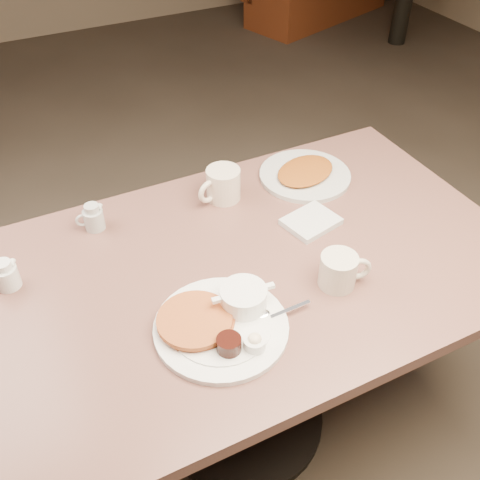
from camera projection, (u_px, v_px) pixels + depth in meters
name	position (u px, v px, depth m)	size (l,w,h in m)	color
room	(245.00, 15.00, 1.05)	(7.04, 8.04, 2.84)	#4C3F33
diner_table	(243.00, 307.00, 1.58)	(1.50, 0.90, 0.75)	#84564C
main_plate	(222.00, 320.00, 1.30)	(0.40, 0.35, 0.07)	white
coffee_mug_near	(340.00, 270.00, 1.39)	(0.14, 0.12, 0.09)	beige
napkin	(311.00, 222.00, 1.60)	(0.17, 0.15, 0.02)	silver
coffee_mug_far	(222.00, 185.00, 1.66)	(0.16, 0.13, 0.10)	#F1DFC8
creamer_left	(6.00, 275.00, 1.39)	(0.09, 0.08, 0.08)	white
creamer_right	(93.00, 218.00, 1.56)	(0.09, 0.08, 0.08)	#BCBCB8
hash_plate	(305.00, 174.00, 1.77)	(0.38, 0.38, 0.04)	beige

